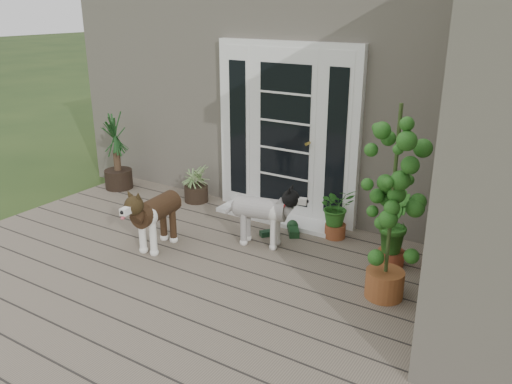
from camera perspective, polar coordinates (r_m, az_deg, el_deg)
The scene contains 14 objects.
deck at distance 5.06m, azimuth -7.37°, elevation -11.51°, with size 6.20×4.60×0.12m, color #6B5B4C.
house_main at distance 8.12m, azimuth 11.83°, elevation 11.48°, with size 7.40×4.00×3.10m, color #665E54.
door_unit at distance 6.43m, azimuth 3.31°, elevation 6.50°, with size 1.90×0.14×2.15m, color white.
door_step at distance 6.59m, azimuth 2.28°, elevation -2.76°, with size 1.60×0.40×0.05m, color white.
brindle_dog at distance 5.83m, azimuth -10.70°, elevation -2.95°, with size 0.34×0.80×0.67m, color #402917, non-canonical shape.
white_dog at distance 5.79m, azimuth 0.52°, elevation -2.87°, with size 0.33×0.77×0.64m, color beige, non-canonical shape.
spider_plant at distance 7.13m, azimuth -6.57°, elevation 1.18°, with size 0.54×0.54×0.58m, color #92B770, non-canonical shape.
yucca at distance 7.80m, azimuth -14.95°, elevation 4.21°, with size 0.75×0.75×1.09m, color black, non-canonical shape.
herb_a at distance 6.07m, azimuth 8.68°, elevation -2.64°, with size 0.41×0.41×0.52m, color #1C6321.
herb_b at distance 5.55m, azimuth 14.62°, elevation -5.00°, with size 0.38×0.38×0.57m, color #214D16.
herb_c at distance 5.64m, azimuth 19.45°, elevation -5.33°, with size 0.34×0.34×0.53m, color #295C1A.
sapling at distance 4.69m, azimuth 14.58°, elevation -1.13°, with size 0.55×0.55×1.86m, color #175016, non-canonical shape.
clog_left at distance 6.19m, azimuth 4.08°, elevation -4.09°, with size 0.16×0.34×0.10m, color #153419, non-canonical shape.
clog_right at distance 6.13m, azimuth 1.49°, elevation -4.40°, with size 0.12×0.26×0.08m, color black, non-canonical shape.
Camera 1 is at (2.82, -2.88, 2.68)m, focal length 36.79 mm.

